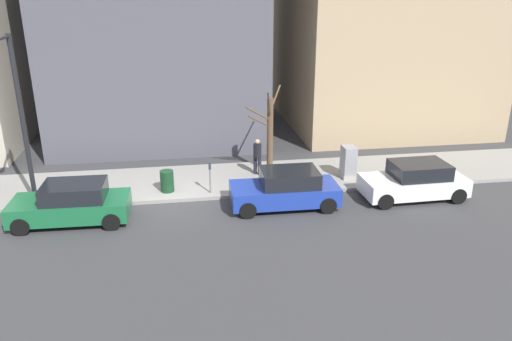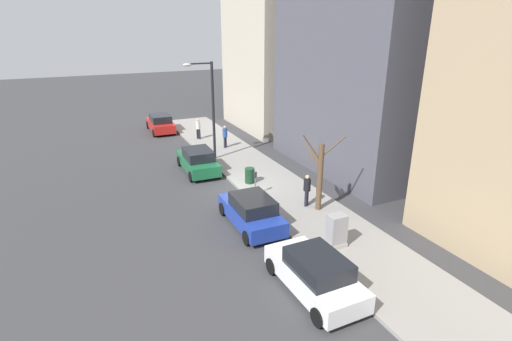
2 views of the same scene
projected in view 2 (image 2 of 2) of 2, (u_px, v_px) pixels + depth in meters
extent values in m
plane|color=#38383A|center=(237.00, 189.00, 22.92)|extent=(120.00, 120.00, 0.00)
cube|color=gray|center=(268.00, 182.00, 23.68)|extent=(4.00, 36.00, 0.15)
cube|color=white|center=(314.00, 277.00, 14.03)|extent=(1.87, 4.23, 0.70)
cube|color=black|center=(318.00, 264.00, 13.63)|extent=(1.64, 2.23, 0.60)
cylinder|color=black|center=(272.00, 266.00, 15.08)|extent=(0.23, 0.64, 0.64)
cylinder|color=black|center=(310.00, 255.00, 15.77)|extent=(0.23, 0.64, 0.64)
cylinder|color=black|center=(318.00, 317.00, 12.46)|extent=(0.23, 0.64, 0.64)
cylinder|color=black|center=(362.00, 302.00, 13.15)|extent=(0.23, 0.64, 0.64)
cube|color=#1E389E|center=(251.00, 214.00, 18.61)|extent=(1.86, 4.23, 0.70)
cube|color=black|center=(253.00, 203.00, 18.21)|extent=(1.63, 2.22, 0.60)
cylinder|color=black|center=(223.00, 209.00, 19.71)|extent=(0.23, 0.64, 0.64)
cylinder|color=black|center=(254.00, 203.00, 20.35)|extent=(0.23, 0.64, 0.64)
cylinder|color=black|center=(247.00, 238.00, 17.05)|extent=(0.23, 0.64, 0.64)
cylinder|color=black|center=(282.00, 230.00, 17.69)|extent=(0.23, 0.64, 0.64)
cube|color=#196038|center=(198.00, 163.00, 25.41)|extent=(1.92, 4.25, 0.70)
cube|color=black|center=(198.00, 154.00, 25.01)|extent=(1.66, 2.24, 0.60)
cylinder|color=black|center=(180.00, 161.00, 26.52)|extent=(0.24, 0.65, 0.64)
cylinder|color=black|center=(204.00, 158.00, 27.15)|extent=(0.24, 0.65, 0.64)
cylinder|color=black|center=(191.00, 177.00, 23.85)|extent=(0.24, 0.65, 0.64)
cylinder|color=black|center=(218.00, 173.00, 24.47)|extent=(0.24, 0.65, 0.64)
cube|color=red|center=(161.00, 125.00, 34.82)|extent=(1.88, 4.23, 0.70)
cube|color=black|center=(160.00, 118.00, 34.42)|extent=(1.64, 2.23, 0.60)
cylinder|color=black|center=(148.00, 125.00, 35.92)|extent=(0.23, 0.64, 0.64)
cylinder|color=black|center=(167.00, 123.00, 36.56)|extent=(0.23, 0.64, 0.64)
cylinder|color=black|center=(154.00, 133.00, 33.26)|extent=(0.23, 0.64, 0.64)
cylinder|color=black|center=(174.00, 131.00, 33.90)|extent=(0.23, 0.64, 0.64)
cylinder|color=slate|center=(255.00, 186.00, 21.55)|extent=(0.07, 0.07, 1.05)
cube|color=#2D333D|center=(255.00, 174.00, 21.31)|extent=(0.14, 0.10, 0.30)
cube|color=#A8A399|center=(335.00, 244.00, 16.75)|extent=(0.83, 0.60, 0.18)
cube|color=#939399|center=(337.00, 229.00, 16.50)|extent=(0.75, 0.55, 1.25)
cylinder|color=black|center=(213.00, 112.00, 26.53)|extent=(0.18, 0.18, 6.50)
cylinder|color=black|center=(199.00, 64.00, 25.12)|extent=(1.60, 0.10, 0.10)
ellipsoid|color=beige|center=(187.00, 65.00, 24.82)|extent=(0.56, 0.32, 0.20)
cylinder|color=brown|center=(320.00, 177.00, 19.52)|extent=(0.28, 0.28, 3.42)
cylinder|color=brown|center=(312.00, 148.00, 18.93)|extent=(0.96, 0.36, 1.41)
cylinder|color=brown|center=(333.00, 147.00, 18.90)|extent=(0.92, 0.70, 1.15)
cylinder|color=brown|center=(315.00, 161.00, 19.68)|extent=(0.11, 1.01, 0.60)
cylinder|color=brown|center=(312.00, 154.00, 19.56)|extent=(0.28, 1.16, 0.76)
cylinder|color=#14381E|center=(250.00, 175.00, 23.25)|extent=(0.56, 0.56, 0.90)
cylinder|color=#1E1E2D|center=(307.00, 197.00, 20.49)|extent=(0.16, 0.16, 0.82)
cylinder|color=#1E1E2D|center=(306.00, 199.00, 20.27)|extent=(0.16, 0.16, 0.82)
cylinder|color=black|center=(307.00, 185.00, 20.13)|extent=(0.36, 0.36, 0.62)
sphere|color=tan|center=(308.00, 177.00, 19.98)|extent=(0.22, 0.22, 0.22)
cylinder|color=#1E1E2D|center=(226.00, 142.00, 30.02)|extent=(0.16, 0.16, 0.82)
cylinder|color=#1E1E2D|center=(225.00, 142.00, 29.80)|extent=(0.16, 0.16, 0.82)
cylinder|color=#23478C|center=(225.00, 133.00, 29.66)|extent=(0.36, 0.36, 0.62)
sphere|color=tan|center=(225.00, 127.00, 29.52)|extent=(0.22, 0.22, 0.22)
cylinder|color=#1E1E2D|center=(198.00, 134.00, 32.19)|extent=(0.16, 0.16, 0.82)
cylinder|color=#1E1E2D|center=(200.00, 134.00, 32.04)|extent=(0.16, 0.16, 0.82)
cylinder|color=silver|center=(198.00, 125.00, 31.86)|extent=(0.36, 0.36, 0.62)
sphere|color=tan|center=(198.00, 120.00, 31.72)|extent=(0.22, 0.22, 0.22)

